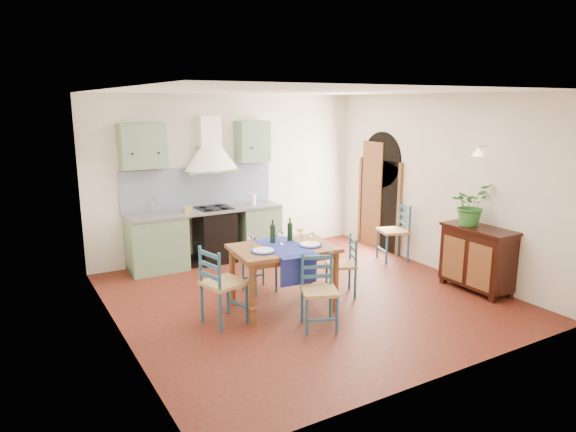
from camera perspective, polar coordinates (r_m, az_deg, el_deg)
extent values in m
plane|color=#42150E|center=(7.28, 1.97, -8.93)|extent=(5.00, 5.00, 0.00)
cube|color=beige|center=(9.08, -6.41, 4.46)|extent=(5.00, 0.04, 2.80)
cube|color=slate|center=(8.51, -14.37, -3.02)|extent=(0.90, 0.60, 0.88)
cube|color=slate|center=(9.13, -3.47, -1.57)|extent=(0.70, 0.60, 0.88)
cube|color=black|center=(8.81, -8.12, -2.20)|extent=(0.60, 0.58, 0.88)
cube|color=gray|center=(8.66, -9.13, 0.62)|extent=(2.60, 0.64, 0.04)
cube|color=silver|center=(8.40, -14.54, -0.02)|extent=(0.45, 0.40, 0.03)
cylinder|color=silver|center=(8.54, -14.92, 1.22)|extent=(0.02, 0.02, 0.26)
cube|color=black|center=(8.70, -8.21, 0.89)|extent=(0.55, 0.48, 0.02)
cube|color=black|center=(8.92, -9.05, -4.73)|extent=(2.60, 0.50, 0.08)
cube|color=navy|center=(8.84, -9.86, 3.22)|extent=(2.65, 0.05, 0.68)
cube|color=slate|center=(8.34, -15.87, 7.50)|extent=(0.70, 0.34, 0.70)
cube|color=slate|center=(9.00, -3.98, 8.28)|extent=(0.55, 0.34, 0.70)
cone|color=white|center=(8.63, -8.54, 6.33)|extent=(0.96, 0.96, 0.40)
cube|color=white|center=(8.68, -8.86, 9.33)|extent=(0.36, 0.30, 0.50)
cube|color=beige|center=(8.48, 16.53, 3.45)|extent=(0.04, 5.00, 2.80)
cube|color=black|center=(9.56, 10.18, 1.26)|extent=(0.03, 1.00, 1.65)
cylinder|color=black|center=(9.44, 10.38, 6.17)|extent=(0.03, 1.00, 1.00)
cube|color=brown|center=(9.15, 12.24, 0.66)|extent=(0.06, 0.06, 1.65)
cube|color=brown|center=(9.96, 8.07, 1.78)|extent=(0.06, 0.06, 1.65)
cube|color=brown|center=(9.69, 9.31, 2.37)|extent=(0.04, 0.55, 1.96)
cylinder|color=silver|center=(7.83, 20.86, 7.23)|extent=(0.15, 0.04, 0.04)
cone|color=#FFEDC6|center=(7.75, 20.35, 6.71)|extent=(0.16, 0.16, 0.12)
cube|color=beige|center=(5.97, -18.69, -0.35)|extent=(0.04, 5.00, 2.80)
cube|color=white|center=(6.78, 2.15, 13.73)|extent=(5.00, 5.00, 0.01)
cube|color=brown|center=(6.66, -0.51, -3.65)|extent=(1.39, 0.99, 0.05)
cube|color=brown|center=(6.68, -0.51, -4.18)|extent=(1.24, 0.84, 0.08)
cylinder|color=brown|center=(6.26, -3.99, -8.77)|extent=(0.08, 0.08, 0.78)
cylinder|color=brown|center=(6.90, -6.19, -6.77)|extent=(0.08, 0.08, 0.78)
cylinder|color=brown|center=(6.74, 5.32, -7.22)|extent=(0.08, 0.08, 0.78)
cylinder|color=brown|center=(7.34, 2.45, -5.52)|extent=(0.08, 0.08, 0.78)
cube|color=navy|center=(6.60, -0.31, -3.53)|extent=(0.58, 1.02, 0.01)
cube|color=navy|center=(6.32, 1.20, -6.02)|extent=(0.49, 0.06, 0.38)
cylinder|color=navy|center=(6.42, -2.77, -3.90)|extent=(0.33, 0.33, 0.01)
cylinder|color=white|center=(6.42, -2.77, -3.81)|extent=(0.26, 0.26, 0.01)
cylinder|color=navy|center=(6.69, 2.44, -3.22)|extent=(0.33, 0.33, 0.01)
cylinder|color=white|center=(6.69, 2.44, -3.14)|extent=(0.26, 0.26, 0.01)
cylinder|color=black|center=(6.78, -1.71, -1.73)|extent=(0.07, 0.07, 0.32)
cylinder|color=black|center=(6.88, 0.21, -1.51)|extent=(0.07, 0.07, 0.32)
cylinder|color=white|center=(6.91, 1.39, -2.30)|extent=(0.05, 0.05, 0.10)
sphere|color=yellow|center=(6.89, 1.40, -1.58)|extent=(0.10, 0.10, 0.10)
cylinder|color=navy|center=(6.07, 2.11, -11.13)|extent=(0.04, 0.04, 0.45)
cylinder|color=navy|center=(6.31, 1.59, -8.03)|extent=(0.04, 0.04, 0.89)
cylinder|color=navy|center=(6.14, 5.45, -10.91)|extent=(0.04, 0.04, 0.45)
cylinder|color=navy|center=(6.38, 4.78, -7.87)|extent=(0.04, 0.04, 0.89)
cube|color=tan|center=(6.17, 3.50, -8.31)|extent=(0.54, 0.54, 0.04)
cube|color=navy|center=(6.29, 3.21, -6.69)|extent=(0.36, 0.17, 0.04)
cube|color=navy|center=(6.25, 3.23, -5.66)|extent=(0.36, 0.17, 0.04)
cube|color=navy|center=(6.22, 3.24, -4.62)|extent=(0.36, 0.17, 0.04)
cube|color=navy|center=(6.12, 3.78, -11.45)|extent=(0.34, 0.17, 0.02)
cylinder|color=navy|center=(7.64, -2.77, -6.12)|extent=(0.03, 0.03, 0.44)
cylinder|color=navy|center=(7.30, -1.34, -5.27)|extent=(0.03, 0.03, 0.86)
cylinder|color=navy|center=(7.47, -5.02, -6.59)|extent=(0.03, 0.03, 0.44)
cylinder|color=navy|center=(7.13, -3.65, -5.75)|extent=(0.03, 0.03, 0.86)
cube|color=tan|center=(7.34, -3.21, -4.99)|extent=(0.43, 0.43, 0.04)
cube|color=navy|center=(7.17, -2.49, -4.42)|extent=(0.36, 0.05, 0.04)
cube|color=navy|center=(7.14, -2.50, -3.54)|extent=(0.36, 0.05, 0.04)
cube|color=navy|center=(7.11, -2.51, -2.65)|extent=(0.36, 0.05, 0.04)
cube|color=navy|center=(7.57, -3.87, -6.70)|extent=(0.35, 0.06, 0.02)
cylinder|color=navy|center=(6.39, -4.59, -9.70)|extent=(0.04, 0.04, 0.50)
cylinder|color=navy|center=(6.08, -7.57, -8.51)|extent=(0.04, 0.04, 0.98)
cylinder|color=navy|center=(6.68, -6.70, -8.73)|extent=(0.04, 0.04, 0.50)
cylinder|color=navy|center=(6.39, -9.62, -7.53)|extent=(0.04, 0.04, 0.98)
cube|color=tan|center=(6.33, -7.15, -7.38)|extent=(0.55, 0.55, 0.04)
cube|color=navy|center=(6.18, -8.67, -6.59)|extent=(0.12, 0.41, 0.05)
cube|color=navy|center=(6.14, -8.71, -5.44)|extent=(0.12, 0.41, 0.05)
cube|color=navy|center=(6.10, -8.75, -4.27)|extent=(0.12, 0.41, 0.05)
cube|color=navy|center=(6.55, -5.66, -9.65)|extent=(0.12, 0.39, 0.03)
cylinder|color=navy|center=(7.44, 4.31, -6.71)|extent=(0.03, 0.03, 0.43)
cylinder|color=navy|center=(7.45, 6.89, -5.09)|extent=(0.03, 0.03, 0.84)
cylinder|color=navy|center=(7.13, 4.82, -7.59)|extent=(0.03, 0.03, 0.43)
cylinder|color=navy|center=(7.14, 7.52, -5.89)|extent=(0.03, 0.03, 0.84)
cube|color=tan|center=(7.25, 5.90, -5.37)|extent=(0.52, 0.52, 0.04)
cube|color=navy|center=(7.25, 7.23, -4.43)|extent=(0.16, 0.33, 0.04)
cube|color=navy|center=(7.22, 7.25, -3.57)|extent=(0.16, 0.33, 0.04)
cube|color=navy|center=(7.19, 7.27, -2.72)|extent=(0.16, 0.33, 0.04)
cube|color=navy|center=(7.30, 4.55, -7.48)|extent=(0.16, 0.32, 0.02)
cylinder|color=navy|center=(9.09, 9.91, -3.04)|extent=(0.04, 0.04, 0.50)
cylinder|color=navy|center=(9.19, 12.22, -1.43)|extent=(0.04, 0.04, 0.98)
cylinder|color=navy|center=(8.75, 10.90, -3.70)|extent=(0.04, 0.04, 0.50)
cylinder|color=navy|center=(8.85, 13.29, -2.02)|extent=(0.04, 0.04, 0.98)
cube|color=tan|center=(8.93, 11.62, -1.63)|extent=(0.57, 0.57, 0.04)
cube|color=navy|center=(8.98, 12.79, -0.71)|extent=(0.15, 0.40, 0.05)
cube|color=navy|center=(8.95, 12.83, 0.11)|extent=(0.15, 0.40, 0.05)
cube|color=navy|center=(8.93, 12.87, 0.93)|extent=(0.15, 0.40, 0.05)
cube|color=navy|center=(8.94, 10.38, -3.70)|extent=(0.15, 0.38, 0.03)
cube|color=black|center=(7.85, 20.30, -4.34)|extent=(0.45, 1.00, 0.82)
cube|color=black|center=(7.74, 20.53, -1.33)|extent=(0.50, 1.05, 0.04)
cube|color=brown|center=(7.55, 20.49, -5.33)|extent=(0.02, 0.38, 0.63)
cube|color=brown|center=(7.83, 17.90, -4.51)|extent=(0.02, 0.38, 0.63)
cube|color=black|center=(7.60, 21.75, -8.59)|extent=(0.08, 0.08, 0.08)
cube|color=black|center=(8.13, 16.87, -6.85)|extent=(0.08, 0.08, 0.08)
cube|color=black|center=(7.87, 23.35, -8.02)|extent=(0.08, 0.08, 0.08)
cube|color=black|center=(8.38, 18.52, -6.39)|extent=(0.08, 0.08, 0.08)
imported|color=#2C6C28|center=(7.74, 19.57, 1.19)|extent=(0.64, 0.59, 0.60)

